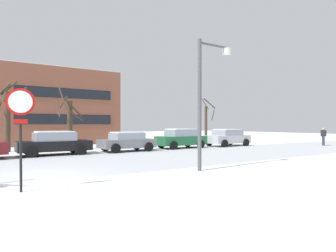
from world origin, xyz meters
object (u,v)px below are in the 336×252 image
(parked_car_gray, at_px, (127,141))
(parked_car_green, at_px, (181,138))
(stop_sign, at_px, (21,119))
(parked_car_silver, at_px, (227,137))
(pedestrian_crossing, at_px, (323,135))
(parked_car_black, at_px, (54,143))
(street_lamp, at_px, (206,90))

(parked_car_gray, xyz_separation_m, parked_car_green, (4.82, 0.18, 0.08))
(stop_sign, bearing_deg, parked_car_gray, 51.69)
(parked_car_green, xyz_separation_m, parked_car_silver, (4.82, -0.28, -0.03))
(stop_sign, bearing_deg, parked_car_silver, 29.03)
(stop_sign, relative_size, parked_car_gray, 0.76)
(parked_car_green, xyz_separation_m, pedestrian_crossing, (12.44, -4.59, 0.15))
(parked_car_black, distance_m, parked_car_green, 9.63)
(parked_car_green, relative_size, parked_car_silver, 1.02)
(parked_car_gray, distance_m, parked_car_green, 4.82)
(parked_car_green, bearing_deg, pedestrian_crossing, -20.28)
(pedestrian_crossing, bearing_deg, parked_car_gray, 165.66)
(parked_car_green, bearing_deg, parked_car_gray, -177.83)
(stop_sign, height_order, pedestrian_crossing, stop_sign)
(parked_car_black, height_order, parked_car_gray, parked_car_black)
(parked_car_silver, bearing_deg, parked_car_black, 178.79)
(stop_sign, height_order, parked_car_gray, stop_sign)
(parked_car_silver, bearing_deg, parked_car_green, 176.67)
(stop_sign, height_order, parked_car_green, stop_sign)
(street_lamp, bearing_deg, parked_car_silver, 42.15)
(parked_car_black, distance_m, parked_car_silver, 14.45)
(stop_sign, distance_m, parked_car_silver, 19.82)
(street_lamp, bearing_deg, parked_car_green, 60.05)
(stop_sign, distance_m, parked_car_gray, 12.43)
(parked_car_black, relative_size, pedestrian_crossing, 2.67)
(parked_car_green, height_order, parked_car_silver, parked_car_green)
(pedestrian_crossing, bearing_deg, stop_sign, -168.03)
(stop_sign, height_order, parked_car_black, stop_sign)
(street_lamp, distance_m, parked_car_black, 10.84)
(stop_sign, distance_m, street_lamp, 7.01)
(parked_car_gray, bearing_deg, stop_sign, -128.31)
(stop_sign, xyz_separation_m, parked_car_green, (12.47, 9.88, -1.25))
(street_lamp, height_order, parked_car_black, street_lamp)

